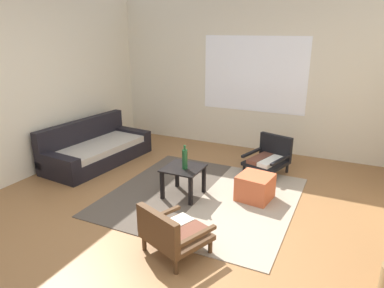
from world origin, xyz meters
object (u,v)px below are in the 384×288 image
(armchair_by_window, at_px, (269,157))
(ottoman_orange, at_px, (255,187))
(coffee_table, at_px, (183,174))
(armchair_striped_foreground, at_px, (172,232))
(couch, at_px, (96,150))
(glass_bottle, at_px, (185,159))

(armchair_by_window, height_order, ottoman_orange, armchair_by_window)
(coffee_table, relative_size, armchair_striped_foreground, 0.67)
(couch, xyz_separation_m, armchair_striped_foreground, (2.35, -1.67, 0.04))
(glass_bottle, bearing_deg, ottoman_orange, 21.86)
(ottoman_orange, bearing_deg, armchair_striped_foreground, -105.23)
(coffee_table, xyz_separation_m, glass_bottle, (0.04, -0.03, 0.23))
(coffee_table, relative_size, glass_bottle, 1.55)
(couch, bearing_deg, armchair_striped_foreground, -35.42)
(couch, distance_m, armchair_by_window, 2.81)
(armchair_striped_foreground, bearing_deg, glass_bottle, 110.70)
(glass_bottle, bearing_deg, couch, 164.86)
(couch, bearing_deg, armchair_by_window, 16.72)
(couch, relative_size, coffee_table, 3.82)
(couch, relative_size, glass_bottle, 5.92)
(armchair_striped_foreground, xyz_separation_m, glass_bottle, (-0.44, 1.15, 0.29))
(coffee_table, bearing_deg, armchair_by_window, 57.94)
(ottoman_orange, bearing_deg, coffee_table, -160.65)
(couch, xyz_separation_m, glass_bottle, (1.92, -0.52, 0.33))
(armchair_by_window, height_order, armchair_striped_foreground, armchair_by_window)
(ottoman_orange, bearing_deg, couch, 176.25)
(ottoman_orange, bearing_deg, glass_bottle, -158.14)
(coffee_table, xyz_separation_m, armchair_by_window, (0.81, 1.30, -0.06))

